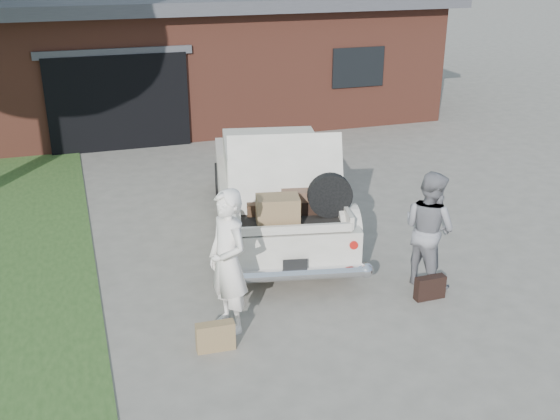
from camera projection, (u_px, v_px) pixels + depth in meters
name	position (u px, v px, depth m)	size (l,w,h in m)	color
ground	(294.00, 301.00, 8.90)	(90.00, 90.00, 0.00)	gray
house	(194.00, 51.00, 18.66)	(12.80, 7.80, 3.30)	brown
sedan	(275.00, 188.00, 10.89)	(2.88, 5.29, 2.02)	silver
woman_left	(228.00, 262.00, 7.94)	(0.67, 0.44, 1.85)	white
woman_right	(429.00, 229.00, 9.08)	(0.81, 0.63, 1.67)	gray
suitcase_left	(215.00, 336.00, 7.77)	(0.46, 0.15, 0.36)	#96774C
suitcase_right	(430.00, 288.00, 8.90)	(0.42, 0.14, 0.33)	black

